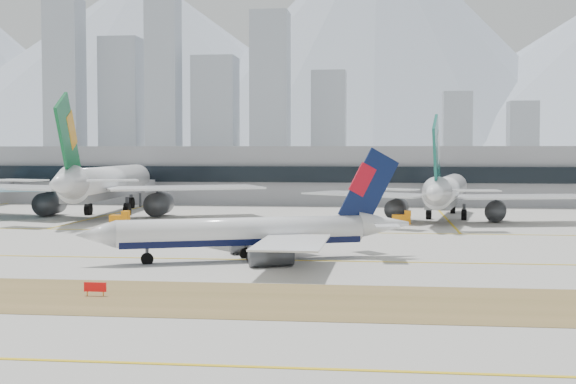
# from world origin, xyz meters

# --- Properties ---
(ground) EXTENTS (3000.00, 3000.00, 0.00)m
(ground) POSITION_xyz_m (0.00, 0.00, 0.00)
(ground) COLOR #A6A39C
(ground) RESTS_ON ground
(apron_markings) EXTENTS (360.00, 122.22, 0.06)m
(apron_markings) POSITION_xyz_m (0.00, -53.95, 0.02)
(apron_markings) COLOR brown
(apron_markings) RESTS_ON ground
(taxiing_airliner) EXTENTS (41.42, 35.02, 14.53)m
(taxiing_airliner) POSITION_xyz_m (-2.88, -5.22, 3.50)
(taxiing_airliner) COLOR white
(taxiing_airliner) RESTS_ON ground
(widebody_eva) EXTENTS (69.78, 68.37, 24.91)m
(widebody_eva) POSITION_xyz_m (-45.64, 60.18, 6.62)
(widebody_eva) COLOR white
(widebody_eva) RESTS_ON ground
(widebody_cathay) EXTENTS (56.96, 56.35, 20.57)m
(widebody_cathay) POSITION_xyz_m (25.95, 57.49, 5.47)
(widebody_cathay) COLOR white
(widebody_cathay) RESTS_ON ground
(terminal) EXTENTS (280.00, 43.10, 15.00)m
(terminal) POSITION_xyz_m (0.00, 114.84, 7.50)
(terminal) COLOR gray
(terminal) RESTS_ON ground
(hold_sign_left) EXTENTS (2.20, 0.15, 1.35)m
(hold_sign_left) POSITION_xyz_m (-14.00, -32.00, 0.88)
(hold_sign_left) COLOR red
(hold_sign_left) RESTS_ON ground
(gse_b) EXTENTS (3.55, 2.00, 2.60)m
(gse_b) POSITION_xyz_m (-35.72, 40.10, 1.05)
(gse_b) COLOR orange
(gse_b) RESTS_ON ground
(gse_c) EXTENTS (3.55, 2.00, 2.60)m
(gse_c) POSITION_xyz_m (17.01, 47.09, 1.05)
(gse_c) COLOR orange
(gse_c) RESTS_ON ground
(city_skyline) EXTENTS (342.00, 49.80, 140.00)m
(city_skyline) POSITION_xyz_m (-106.76, 453.42, 49.80)
(city_skyline) COLOR #949DA9
(city_skyline) RESTS_ON ground
(mountain_ridge) EXTENTS (2830.00, 1120.00, 470.00)m
(mountain_ridge) POSITION_xyz_m (33.00, 1404.14, 181.85)
(mountain_ridge) COLOR #9EA8B7
(mountain_ridge) RESTS_ON ground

